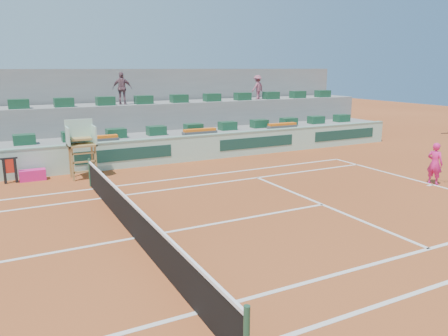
{
  "coord_description": "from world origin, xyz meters",
  "views": [
    {
      "loc": [
        -2.91,
        -10.83,
        4.45
      ],
      "look_at": [
        4.0,
        2.5,
        1.0
      ],
      "focal_mm": 35.0,
      "sensor_mm": 36.0,
      "label": 1
    }
  ],
  "objects": [
    {
      "name": "ground",
      "position": [
        0.0,
        0.0,
        0.0
      ],
      "size": [
        90.0,
        90.0,
        0.0
      ],
      "primitive_type": "plane",
      "color": "brown",
      "rests_on": "ground"
    },
    {
      "name": "seating_tier_lower",
      "position": [
        0.0,
        10.7,
        0.6
      ],
      "size": [
        36.0,
        4.0,
        1.2
      ],
      "primitive_type": "cube",
      "color": "gray",
      "rests_on": "ground"
    },
    {
      "name": "seating_tier_upper",
      "position": [
        0.0,
        12.3,
        1.3
      ],
      "size": [
        36.0,
        2.4,
        2.6
      ],
      "primitive_type": "cube",
      "color": "gray",
      "rests_on": "ground"
    },
    {
      "name": "stadium_back_wall",
      "position": [
        0.0,
        13.9,
        2.2
      ],
      "size": [
        36.0,
        0.4,
        4.4
      ],
      "primitive_type": "cube",
      "color": "gray",
      "rests_on": "ground"
    },
    {
      "name": "player_bag",
      "position": [
        -1.91,
        7.94,
        0.22
      ],
      "size": [
        1.0,
        0.44,
        0.44
      ],
      "primitive_type": "cube",
      "color": "#E31D78",
      "rests_on": "ground"
    },
    {
      "name": "spectator_mid",
      "position": [
        2.91,
        11.78,
        3.43
      ],
      "size": [
        1.05,
        0.69,
        1.66
      ],
      "primitive_type": "imported",
      "rotation": [
        0.0,
        0.0,
        2.82
      ],
      "color": "#764E59",
      "rests_on": "seating_tier_upper"
    },
    {
      "name": "spectator_right",
      "position": [
        11.12,
        11.86,
        3.32
      ],
      "size": [
        1.06,
        0.83,
        1.43
      ],
      "primitive_type": "imported",
      "rotation": [
        0.0,
        0.0,
        3.5
      ],
      "color": "#974B5F",
      "rests_on": "seating_tier_upper"
    },
    {
      "name": "court_lines",
      "position": [
        0.0,
        0.0,
        0.01
      ],
      "size": [
        23.89,
        11.09,
        0.01
      ],
      "color": "silver",
      "rests_on": "ground"
    },
    {
      "name": "tennis_net",
      "position": [
        0.0,
        0.0,
        0.53
      ],
      "size": [
        0.1,
        11.97,
        1.1
      ],
      "color": "black",
      "rests_on": "ground"
    },
    {
      "name": "advertising_hoarding",
      "position": [
        0.02,
        8.5,
        0.63
      ],
      "size": [
        36.0,
        0.34,
        1.26
      ],
      "color": "#A4CEB6",
      "rests_on": "ground"
    },
    {
      "name": "umpire_chair",
      "position": [
        0.0,
        7.5,
        1.54
      ],
      "size": [
        1.1,
        0.9,
        2.4
      ],
      "color": "olive",
      "rests_on": "ground"
    },
    {
      "name": "seat_row_lower",
      "position": [
        0.0,
        9.8,
        1.42
      ],
      "size": [
        32.9,
        0.6,
        0.44
      ],
      "color": "#17452B",
      "rests_on": "seating_tier_lower"
    },
    {
      "name": "seat_row_upper",
      "position": [
        0.0,
        11.7,
        2.82
      ],
      "size": [
        32.9,
        0.6,
        0.44
      ],
      "color": "#17452B",
      "rests_on": "seating_tier_upper"
    },
    {
      "name": "flower_planters",
      "position": [
        -1.5,
        9.0,
        1.33
      ],
      "size": [
        26.8,
        0.36,
        0.28
      ],
      "color": "#4A4A4A",
      "rests_on": "seating_tier_lower"
    },
    {
      "name": "towel_rack",
      "position": [
        -2.71,
        7.86,
        0.6
      ],
      "size": [
        0.63,
        0.11,
        1.03
      ],
      "color": "black",
      "rests_on": "ground"
    },
    {
      "name": "tennis_player",
      "position": [
        12.01,
        0.1,
        0.83
      ],
      "size": [
        0.51,
        0.9,
        2.28
      ],
      "color": "#E31D78",
      "rests_on": "ground"
    }
  ]
}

